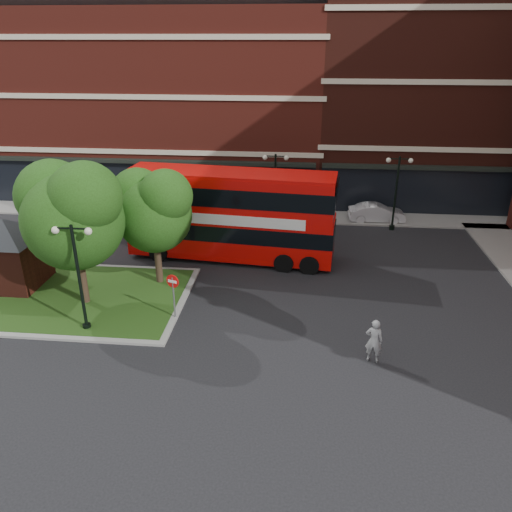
# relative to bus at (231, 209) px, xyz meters

# --- Properties ---
(ground) EXTENTS (120.00, 120.00, 0.00)m
(ground) POSITION_rel_bus_xyz_m (0.20, -8.83, -2.98)
(ground) COLOR black
(ground) RESTS_ON ground
(pavement_far) EXTENTS (44.00, 3.00, 0.12)m
(pavement_far) POSITION_rel_bus_xyz_m (0.20, 7.67, -2.92)
(pavement_far) COLOR slate
(pavement_far) RESTS_ON ground
(terrace_far_left) EXTENTS (26.00, 12.00, 14.00)m
(terrace_far_left) POSITION_rel_bus_xyz_m (-7.80, 15.17, 4.02)
(terrace_far_left) COLOR maroon
(terrace_far_left) RESTS_ON ground
(terrace_far_right) EXTENTS (18.00, 12.00, 16.00)m
(terrace_far_right) POSITION_rel_bus_xyz_m (14.20, 15.17, 5.02)
(terrace_far_right) COLOR #471911
(terrace_far_right) RESTS_ON ground
(traffic_island) EXTENTS (12.60, 7.60, 0.15)m
(traffic_island) POSITION_rel_bus_xyz_m (-7.80, -5.83, -2.91)
(traffic_island) COLOR gray
(traffic_island) RESTS_ON ground
(kiosk) EXTENTS (6.51, 6.51, 3.60)m
(kiosk) POSITION_rel_bus_xyz_m (-10.80, -4.83, -0.66)
(kiosk) COLOR #471911
(kiosk) RESTS_ON traffic_island
(tree_island_west) EXTENTS (5.40, 4.71, 7.21)m
(tree_island_west) POSITION_rel_bus_xyz_m (-6.39, -6.25, 1.81)
(tree_island_west) COLOR #2D2116
(tree_island_west) RESTS_ON ground
(tree_island_east) EXTENTS (4.46, 3.90, 6.29)m
(tree_island_east) POSITION_rel_bus_xyz_m (-3.38, -3.77, 1.26)
(tree_island_east) COLOR #2D2116
(tree_island_east) RESTS_ON ground
(lamp_island) EXTENTS (1.72, 0.36, 5.00)m
(lamp_island) POSITION_rel_bus_xyz_m (-5.30, -8.63, -0.15)
(lamp_island) COLOR black
(lamp_island) RESTS_ON ground
(lamp_far_left) EXTENTS (1.72, 0.36, 5.00)m
(lamp_far_left) POSITION_rel_bus_xyz_m (2.20, 5.67, -0.15)
(lamp_far_left) COLOR black
(lamp_far_left) RESTS_ON ground
(lamp_far_right) EXTENTS (1.72, 0.36, 5.00)m
(lamp_far_right) POSITION_rel_bus_xyz_m (10.20, 5.67, -0.15)
(lamp_far_right) COLOR black
(lamp_far_right) RESTS_ON ground
(bus) EXTENTS (12.11, 3.92, 4.54)m
(bus) POSITION_rel_bus_xyz_m (0.00, 0.00, 0.00)
(bus) COLOR red
(bus) RESTS_ON ground
(woman) EXTENTS (0.77, 0.59, 1.89)m
(woman) POSITION_rel_bus_xyz_m (7.13, -9.73, -2.04)
(woman) COLOR #969699
(woman) RESTS_ON ground
(car_silver) EXTENTS (4.78, 2.44, 1.56)m
(car_silver) POSITION_rel_bus_xyz_m (-4.66, 5.67, -2.20)
(car_silver) COLOR #BABCC2
(car_silver) RESTS_ON ground
(car_white) EXTENTS (3.98, 1.53, 1.29)m
(car_white) POSITION_rel_bus_xyz_m (9.32, 7.17, -2.33)
(car_white) COLOR silver
(car_white) RESTS_ON ground
(no_entry_sign) EXTENTS (0.61, 0.25, 2.28)m
(no_entry_sign) POSITION_rel_bus_xyz_m (-1.60, -7.33, -1.35)
(no_entry_sign) COLOR slate
(no_entry_sign) RESTS_ON ground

